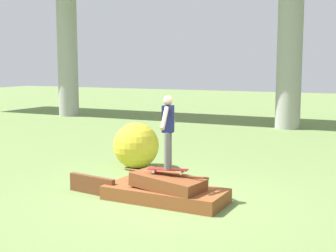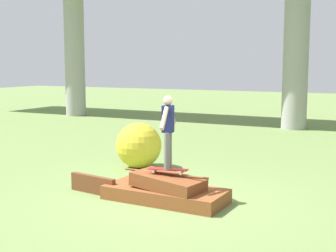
% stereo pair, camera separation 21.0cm
% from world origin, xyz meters
% --- Properties ---
extents(ground_plane, '(80.00, 80.00, 0.00)m').
position_xyz_m(ground_plane, '(0.00, 0.00, 0.00)').
color(ground_plane, olive).
extents(scrap_pile, '(2.59, 1.18, 0.61)m').
position_xyz_m(scrap_pile, '(0.03, -0.02, 0.22)').
color(scrap_pile, brown).
rests_on(scrap_pile, ground_plane).
extents(scrap_plank_loose, '(1.25, 0.29, 0.40)m').
position_xyz_m(scrap_plank_loose, '(-1.70, -0.22, 0.20)').
color(scrap_plank_loose, brown).
rests_on(scrap_plank_loose, ground_plane).
extents(skateboard, '(0.86, 0.38, 0.09)m').
position_xyz_m(skateboard, '(0.07, -0.02, 0.68)').
color(skateboard, maroon).
rests_on(skateboard, scrap_pile).
extents(skater, '(0.31, 1.03, 1.52)m').
position_xyz_m(skater, '(0.07, -0.02, 1.56)').
color(skater, slate).
rests_on(skater, skateboard).
extents(bush_yellow_flowering, '(1.26, 1.26, 1.26)m').
position_xyz_m(bush_yellow_flowering, '(-2.10, 2.48, 0.63)').
color(bush_yellow_flowering, gold).
rests_on(bush_yellow_flowering, ground_plane).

